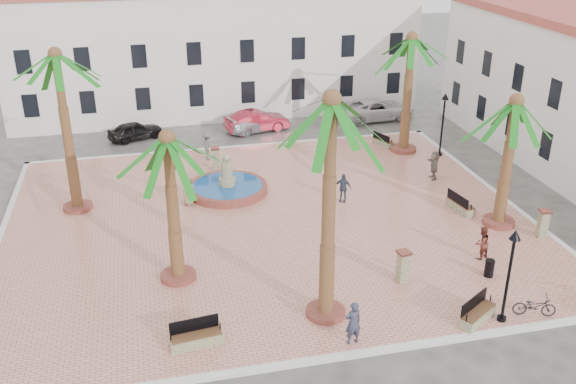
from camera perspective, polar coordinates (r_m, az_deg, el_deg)
The scene contains 33 objects.
ground at distance 32.61m, azimuth -1.71°, elevation -2.73°, with size 120.00×120.00×0.00m, color #56544F.
plaza at distance 32.58m, azimuth -1.71°, elevation -2.61°, with size 26.00×22.00×0.15m, color tan.
kerb_n at distance 42.52m, azimuth -4.70°, elevation 3.99°, with size 26.30×0.30×0.16m, color silver.
kerb_s at distance 23.58m, azimuth 3.85°, elevation -14.52°, with size 26.30×0.30×0.16m, color silver.
kerb_e at distance 37.11m, azimuth 18.35°, elevation -0.39°, with size 0.30×22.30×0.16m, color silver.
building_north at distance 49.82m, azimuth -6.53°, elevation 12.58°, with size 30.40×7.40×9.50m.
fountain at distance 35.64m, azimuth -5.40°, elevation 0.46°, with size 4.41×4.41×2.28m.
palm_nw at distance 33.07m, azimuth -19.80°, elevation 10.03°, with size 4.91×4.91×8.50m.
palm_sw at distance 25.64m, azimuth -10.58°, elevation 3.12°, with size 4.96×4.96×6.72m.
palm_s at distance 22.02m, azimuth 3.86°, elevation 6.00°, with size 5.04×5.04×9.03m.
palm_e at distance 31.81m, azimuth 19.45°, elevation 6.25°, with size 5.14×5.14×6.71m.
palm_ne at distance 40.49m, azimuth 10.87°, elevation 12.13°, with size 5.38×5.38×7.64m.
bench_s at distance 24.06m, azimuth -8.17°, elevation -12.76°, with size 1.98×0.82×1.01m.
bench_se at distance 26.07m, azimuth 16.49°, elevation -10.39°, with size 1.91×1.50×1.00m.
bench_e at distance 34.57m, azimuth 15.05°, elevation -1.18°, with size 0.84×1.90×0.97m.
bench_ne at distance 42.86m, azimuth 8.44°, elevation 4.41°, with size 1.07×1.69×0.86m.
lamppost_s at distance 25.16m, azimuth 19.23°, elevation -5.75°, with size 0.43×0.43×3.93m.
lamppost_e at distance 41.07m, azimuth 13.67°, elevation 6.78°, with size 0.44×0.44×4.06m.
bollard_se at distance 27.55m, azimuth 10.18°, elevation -6.49°, with size 0.60×0.60×1.46m.
bollard_n at distance 38.45m, azimuth -6.47°, elevation 2.97°, with size 0.56×0.56×1.47m.
bollard_e at distance 32.92m, azimuth 21.74°, elevation -2.59°, with size 0.59×0.59×1.43m.
litter_bin at distance 28.98m, azimuth 17.46°, elevation -6.48°, with size 0.40×0.40×0.78m, color black.
cyclist_a at distance 23.71m, azimuth 5.80°, elevation -11.49°, with size 0.63×0.42×1.74m, color #31334A.
bicycle_a at distance 26.98m, azimuth 21.06°, elevation -9.43°, with size 0.58×1.65×0.87m, color black.
cyclist_b at distance 30.07m, azimuth 16.84°, elevation -4.35°, with size 0.76×0.59×1.57m, color #5F291F.
pedestrian_fountain_a at distance 34.17m, azimuth -8.84°, elevation 0.09°, with size 0.79×0.51×1.62m, color #8A7153.
pedestrian_fountain_b at distance 34.32m, azimuth 4.90°, elevation 0.39°, with size 0.93×0.39×1.59m, color #353F57.
pedestrian_north at distance 40.14m, azimuth -7.13°, elevation 4.11°, with size 1.18×0.68×1.82m, color #535358.
pedestrian_east at distance 37.98m, azimuth 12.86°, elevation 2.36°, with size 1.57×0.50×1.69m, color #746A5D.
car_black at distance 45.08m, azimuth -13.41°, elevation 5.33°, with size 1.48×3.68×1.25m, color black.
car_red at distance 45.54m, azimuth -2.78°, elevation 6.32°, with size 1.57×4.50×1.48m, color maroon.
car_silver at distance 45.66m, azimuth -2.77°, elevation 6.28°, with size 1.87×4.59×1.33m, color silver.
car_white at distance 48.48m, azimuth 7.85°, elevation 7.29°, with size 2.55×5.52×1.54m, color silver.
Camera 1 is at (-5.66, -28.46, 14.89)m, focal length 40.00 mm.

